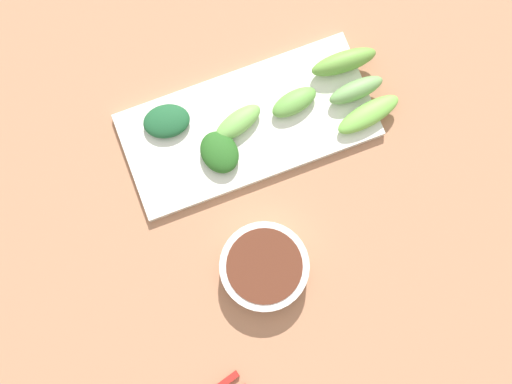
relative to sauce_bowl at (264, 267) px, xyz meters
The scene contains 10 objects.
tabletop 0.11m from the sauce_bowl, 18.40° to the right, with size 2.10×2.10×0.02m, color #A47151.
sauce_bowl is the anchor object (origin of this frame).
serving_plate 0.19m from the sauce_bowl, 14.38° to the right, with size 0.15×0.33×0.01m, color silver.
broccoli_stalk_0 0.24m from the sauce_bowl, 55.11° to the right, with size 0.03×0.09×0.02m, color #73BB48.
broccoli_leafy_1 0.16m from the sauce_bowl, ahead, with size 0.06×0.05×0.02m, color #255B1E.
broccoli_stalk_2 0.29m from the sauce_bowl, 42.04° to the right, with size 0.03×0.09×0.03m, color #69A23F.
broccoli_stalk_3 0.26m from the sauce_bowl, 48.26° to the right, with size 0.02×0.08×0.03m, color #72A65B.
broccoli_stalk_4 0.22m from the sauce_bowl, 31.11° to the right, with size 0.03×0.06×0.02m, color #62A043.
broccoli_leafy_5 0.23m from the sauce_bowl, 13.11° to the left, with size 0.05×0.06×0.02m, color #1C542D.
broccoli_stalk_6 0.19m from the sauce_bowl, ahead, with size 0.03×0.07×0.02m, color #70B24F.
Camera 1 is at (-0.17, 0.07, 0.96)m, focal length 51.63 mm.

